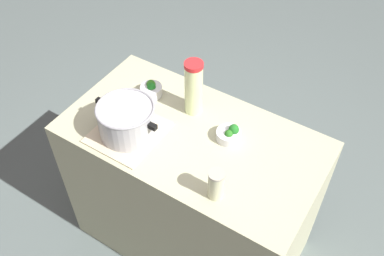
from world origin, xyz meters
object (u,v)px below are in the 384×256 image
at_px(cooking_pot, 126,119).
at_px(broccoli_bowl_center, 151,90).
at_px(mason_jar, 216,184).
at_px(broccoli_bowl_front, 229,134).
at_px(lemonade_pitcher, 194,88).

distance_m(cooking_pot, broccoli_bowl_center, 0.29).
relative_size(cooking_pot, mason_jar, 2.31).
bearing_deg(broccoli_bowl_front, broccoli_bowl_center, -6.25).
distance_m(lemonade_pitcher, broccoli_bowl_center, 0.27).
bearing_deg(mason_jar, broccoli_bowl_front, -70.88).
bearing_deg(mason_jar, broccoli_bowl_center, -31.47).
xyz_separation_m(lemonade_pitcher, broccoli_bowl_front, (-0.24, 0.07, -0.12)).
xyz_separation_m(mason_jar, broccoli_bowl_center, (0.59, -0.36, -0.04)).
height_order(cooking_pot, mason_jar, cooking_pot).
bearing_deg(cooking_pot, lemonade_pitcher, -120.92).
xyz_separation_m(broccoli_bowl_front, broccoli_bowl_center, (0.48, -0.05, 0.00)).
relative_size(lemonade_pitcher, broccoli_bowl_center, 2.63).
bearing_deg(cooking_pot, broccoli_bowl_front, -151.81).
distance_m(cooking_pot, lemonade_pitcher, 0.35).
distance_m(mason_jar, broccoli_bowl_front, 0.33).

